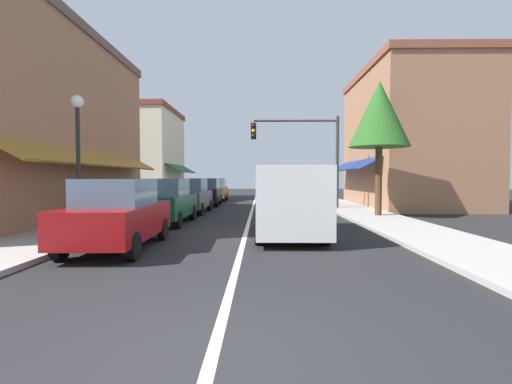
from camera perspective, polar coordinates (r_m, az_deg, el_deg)
The scene contains 16 objects.
ground_plane at distance 21.53m, azimuth -0.56°, elevation -2.62°, with size 80.00×80.00×0.00m, color black.
sidewalk_left at distance 22.34m, azimuth -14.82°, elevation -2.36°, with size 2.60×56.00×0.12m, color #A39E99.
sidewalk_right at distance 22.09m, azimuth 13.86°, elevation -2.40°, with size 2.60×56.00×0.12m, color #A39E99.
lane_center_stripe at distance 21.53m, azimuth -0.56°, elevation -2.61°, with size 0.14×52.00×0.01m, color silver.
storefront_left_block at distance 18.30m, azimuth -31.08°, elevation 9.10°, with size 5.80×14.20×8.21m.
storefront_right_block at distance 25.33m, azimuth 22.37°, elevation 7.56°, with size 7.19×10.20×8.49m.
storefront_far_left at distance 33.04m, azimuth -16.81°, elevation 5.54°, with size 6.58×8.20×7.58m.
parked_car_nearest_left at distance 10.01m, azimuth -20.34°, elevation -3.23°, with size 1.87×4.14×1.77m.
parked_car_second_left at distance 14.99m, azimuth -13.64°, elevation -1.40°, with size 1.81×4.12×1.77m.
parked_car_third_left at distance 19.31m, azimuth -10.08°, elevation -0.59°, with size 1.82×4.12×1.77m.
parked_car_far_left at distance 24.39m, azimuth -7.59°, elevation -0.01°, with size 1.86×4.14×1.77m.
parked_car_distant_left at distance 29.02m, azimuth -6.26°, elevation 0.34°, with size 1.86×4.14×1.77m.
van_in_lane at distance 11.60m, azimuth 4.97°, elevation -1.05°, with size 2.02×5.19×2.12m.
traffic_signal_mast_arm at distance 21.29m, azimuth 7.65°, elevation 7.03°, with size 4.96×0.50×5.26m.
street_lamp_left_near at distance 12.13m, azimuth -25.56°, elevation 7.08°, with size 0.36×0.36×4.20m.
tree_right_near at distance 17.85m, azimuth 18.33°, elevation 11.12°, with size 2.67×2.67×6.12m.
Camera 1 is at (0.49, -3.45, 1.80)m, focal length 26.18 mm.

